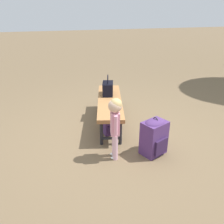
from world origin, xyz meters
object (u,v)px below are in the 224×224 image
object	(u,v)px
park_bench	(110,103)
backpack_small	(110,124)
child_standing	(115,120)
backpack_large	(154,136)
handbag	(108,88)

from	to	relation	value
park_bench	backpack_small	distance (m)	0.44
child_standing	backpack_small	bearing A→B (deg)	169.27
child_standing	backpack_small	size ratio (longest dim) A/B	2.44
child_standing	backpack_large	distance (m)	0.62
handbag	backpack_large	distance (m)	1.39
backpack_small	park_bench	bearing A→B (deg)	164.35
handbag	backpack_large	world-z (taller)	handbag
park_bench	backpack_large	size ratio (longest dim) A/B	2.95
park_bench	backpack_small	xyz separation A→B (m)	(0.36, -0.10, -0.22)
park_bench	handbag	xyz separation A→B (m)	(-0.26, 0.04, 0.18)
backpack_small	handbag	bearing A→B (deg)	167.07
backpack_large	park_bench	bearing A→B (deg)	-163.34
handbag	child_standing	bearing A→B (deg)	-11.81
handbag	backpack_small	world-z (taller)	handbag
child_standing	backpack_large	bearing A→B (deg)	83.98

